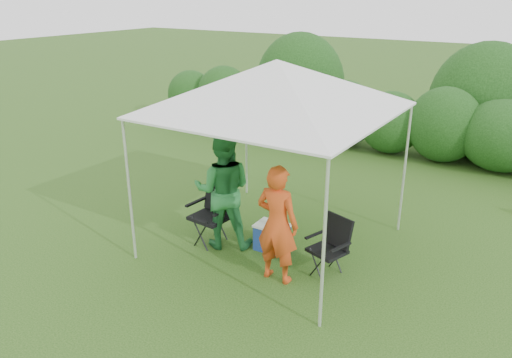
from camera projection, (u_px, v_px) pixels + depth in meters
The scene contains 9 objects.
ground at pixel (257, 256), 7.43m from camera, with size 70.00×70.00×0.00m, color #355B1C.
hedge at pixel (391, 120), 11.88m from camera, with size 13.73×1.53×1.80m.
canopy at pixel (276, 86), 6.95m from camera, with size 3.10×3.10×2.83m.
chair_right at pixel (331, 242), 6.85m from camera, with size 0.61×0.58×0.83m.
chair_left at pixel (214, 208), 7.71m from camera, with size 0.65×0.60×0.99m.
man at pixel (277, 224), 6.58m from camera, with size 0.60×0.39×1.65m, color #D44618.
woman at pixel (223, 190), 7.47m from camera, with size 0.89×0.69×1.83m, color #287D3B.
cooler at pixel (272, 237), 7.56m from camera, with size 0.50×0.37×0.42m.
bottle at pixel (274, 219), 7.38m from camera, with size 0.07×0.07×0.26m, color #592D0C.
Camera 1 is at (3.48, -5.54, 3.72)m, focal length 35.00 mm.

